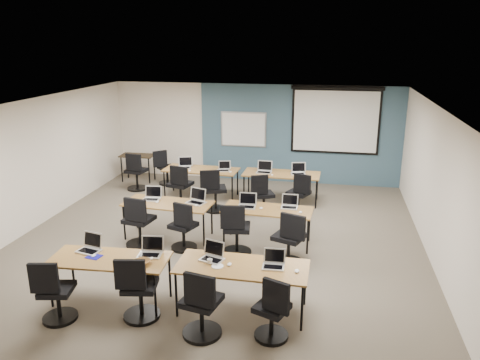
% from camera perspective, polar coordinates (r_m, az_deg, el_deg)
% --- Properties ---
extents(floor, '(8.00, 9.00, 0.02)m').
position_cam_1_polar(floor, '(9.32, -2.92, -7.72)').
color(floor, '#6B6354').
rests_on(floor, ground).
extents(ceiling, '(8.00, 9.00, 0.02)m').
position_cam_1_polar(ceiling, '(8.56, -3.19, 8.95)').
color(ceiling, white).
rests_on(ceiling, ground).
extents(wall_back, '(8.00, 0.04, 2.70)m').
position_cam_1_polar(wall_back, '(13.13, 1.77, 5.76)').
color(wall_back, beige).
rests_on(wall_back, ground).
extents(wall_front, '(8.00, 0.04, 2.70)m').
position_cam_1_polar(wall_front, '(4.96, -16.26, -14.47)').
color(wall_front, beige).
rests_on(wall_front, ground).
extents(wall_left, '(0.04, 9.00, 2.70)m').
position_cam_1_polar(wall_left, '(10.54, -24.64, 1.44)').
color(wall_left, beige).
rests_on(wall_left, ground).
extents(wall_right, '(0.04, 9.00, 2.70)m').
position_cam_1_polar(wall_right, '(8.80, 23.12, -1.21)').
color(wall_right, beige).
rests_on(wall_right, ground).
extents(blue_accent_panel, '(5.50, 0.04, 2.70)m').
position_cam_1_polar(blue_accent_panel, '(12.96, 7.24, 5.48)').
color(blue_accent_panel, '#3D5977').
rests_on(blue_accent_panel, wall_back).
extents(whiteboard, '(1.28, 0.03, 0.98)m').
position_cam_1_polar(whiteboard, '(13.09, 0.42, 6.18)').
color(whiteboard, '#A5ABB5').
rests_on(whiteboard, wall_back).
extents(projector_screen, '(2.40, 0.10, 1.82)m').
position_cam_1_polar(projector_screen, '(12.78, 11.59, 7.56)').
color(projector_screen, black).
rests_on(projector_screen, wall_back).
extents(training_table_front_left, '(1.77, 0.74, 0.73)m').
position_cam_1_polar(training_table_front_left, '(7.36, -15.63, -9.49)').
color(training_table_front_left, brown).
rests_on(training_table_front_left, floor).
extents(training_table_front_right, '(1.92, 0.80, 0.73)m').
position_cam_1_polar(training_table_front_right, '(6.88, 0.26, -10.72)').
color(training_table_front_right, brown).
rests_on(training_table_front_right, floor).
extents(training_table_mid_left, '(1.76, 0.73, 0.73)m').
position_cam_1_polar(training_table_mid_left, '(9.48, -8.79, -3.03)').
color(training_table_mid_left, '#9D6B3E').
rests_on(training_table_mid_left, floor).
extents(training_table_mid_right, '(1.72, 0.72, 0.73)m').
position_cam_1_polar(training_table_mid_right, '(9.05, 3.37, -3.82)').
color(training_table_mid_right, brown).
rests_on(training_table_mid_right, floor).
extents(training_table_back_left, '(1.86, 0.77, 0.73)m').
position_cam_1_polar(training_table_back_left, '(11.81, -4.76, 1.13)').
color(training_table_back_left, brown).
rests_on(training_table_back_left, floor).
extents(training_table_back_right, '(1.86, 0.77, 0.73)m').
position_cam_1_polar(training_table_back_right, '(11.44, 5.07, 0.61)').
color(training_table_back_right, brown).
rests_on(training_table_back_right, floor).
extents(laptop_0, '(0.34, 0.29, 0.26)m').
position_cam_1_polar(laptop_0, '(7.66, -17.81, -7.72)').
color(laptop_0, '#ADADB3').
rests_on(laptop_0, training_table_front_left).
extents(mouse_0, '(0.08, 0.11, 0.03)m').
position_cam_1_polar(mouse_0, '(7.46, -17.41, -8.79)').
color(mouse_0, white).
rests_on(mouse_0, training_table_front_left).
extents(task_chair_0, '(0.49, 0.49, 0.98)m').
position_cam_1_polar(task_chair_0, '(7.26, -21.66, -13.01)').
color(task_chair_0, black).
rests_on(task_chair_0, floor).
extents(laptop_1, '(0.35, 0.29, 0.26)m').
position_cam_1_polar(laptop_1, '(7.30, -10.84, -8.42)').
color(laptop_1, '#ABABAC').
rests_on(laptop_1, training_table_front_left).
extents(mouse_1, '(0.08, 0.10, 0.03)m').
position_cam_1_polar(mouse_1, '(7.17, -10.69, -9.36)').
color(mouse_1, white).
rests_on(mouse_1, training_table_front_left).
extents(task_chair_1, '(0.53, 0.53, 1.01)m').
position_cam_1_polar(task_chair_1, '(6.97, -12.30, -13.31)').
color(task_chair_1, black).
rests_on(task_chair_1, floor).
extents(laptop_2, '(0.34, 0.29, 0.26)m').
position_cam_1_polar(laptop_2, '(7.04, -3.35, -9.10)').
color(laptop_2, '#A5A5AC').
rests_on(laptop_2, training_table_front_right).
extents(mouse_2, '(0.07, 0.10, 0.04)m').
position_cam_1_polar(mouse_2, '(6.87, -1.31, -10.25)').
color(mouse_2, white).
rests_on(mouse_2, training_table_front_right).
extents(task_chair_2, '(0.54, 0.54, 1.02)m').
position_cam_1_polar(task_chair_2, '(6.48, -4.75, -15.41)').
color(task_chair_2, black).
rests_on(task_chair_2, floor).
extents(laptop_3, '(0.31, 0.27, 0.24)m').
position_cam_1_polar(laptop_3, '(6.84, 4.13, -9.99)').
color(laptop_3, '#B1B1BB').
rests_on(laptop_3, training_table_front_right).
extents(mouse_3, '(0.08, 0.11, 0.04)m').
position_cam_1_polar(mouse_3, '(6.74, 6.96, -10.95)').
color(mouse_3, white).
rests_on(mouse_3, training_table_front_right).
extents(task_chair_3, '(0.49, 0.46, 0.95)m').
position_cam_1_polar(task_chair_3, '(6.43, 4.01, -15.98)').
color(task_chair_3, black).
rests_on(task_chair_3, floor).
extents(laptop_4, '(0.34, 0.29, 0.26)m').
position_cam_1_polar(laptop_4, '(9.70, -10.68, -1.96)').
color(laptop_4, silver).
rests_on(laptop_4, training_table_mid_left).
extents(mouse_4, '(0.09, 0.12, 0.04)m').
position_cam_1_polar(mouse_4, '(9.51, -10.04, -2.64)').
color(mouse_4, white).
rests_on(mouse_4, training_table_mid_left).
extents(task_chair_4, '(0.57, 0.57, 1.04)m').
position_cam_1_polar(task_chair_4, '(9.22, -12.24, -5.46)').
color(task_chair_4, black).
rests_on(task_chair_4, floor).
extents(laptop_5, '(0.36, 0.31, 0.27)m').
position_cam_1_polar(laptop_5, '(9.40, -5.30, -2.34)').
color(laptop_5, '#B8B8B8').
rests_on(laptop_5, training_table_mid_left).
extents(mouse_5, '(0.08, 0.11, 0.04)m').
position_cam_1_polar(mouse_5, '(9.21, -5.31, -3.09)').
color(mouse_5, white).
rests_on(mouse_5, training_table_mid_left).
extents(task_chair_5, '(0.52, 0.50, 0.98)m').
position_cam_1_polar(task_chair_5, '(8.95, -6.90, -6.09)').
color(task_chair_5, black).
rests_on(task_chair_5, floor).
extents(laptop_6, '(0.34, 0.29, 0.26)m').
position_cam_1_polar(laptop_6, '(9.12, 0.87, -2.88)').
color(laptop_6, '#BABABA').
rests_on(laptop_6, training_table_mid_right).
extents(mouse_6, '(0.06, 0.10, 0.04)m').
position_cam_1_polar(mouse_6, '(9.03, 2.58, -3.45)').
color(mouse_6, white).
rests_on(mouse_6, training_table_mid_right).
extents(task_chair_6, '(0.55, 0.55, 1.02)m').
position_cam_1_polar(task_chair_6, '(8.69, -0.51, -6.52)').
color(task_chair_6, black).
rests_on(task_chair_6, floor).
extents(laptop_7, '(0.32, 0.27, 0.24)m').
position_cam_1_polar(laptop_7, '(9.14, 6.06, -2.96)').
color(laptop_7, silver).
rests_on(laptop_7, training_table_mid_right).
extents(mouse_7, '(0.07, 0.10, 0.03)m').
position_cam_1_polar(mouse_7, '(8.90, 7.39, -3.91)').
color(mouse_7, white).
rests_on(mouse_7, training_table_mid_right).
extents(task_chair_7, '(0.58, 0.56, 1.04)m').
position_cam_1_polar(task_chair_7, '(8.32, 6.06, -7.68)').
color(task_chair_7, black).
rests_on(task_chair_7, floor).
extents(laptop_8, '(0.35, 0.30, 0.27)m').
position_cam_1_polar(laptop_8, '(11.96, -6.78, 1.82)').
color(laptop_8, '#AAAAAA').
rests_on(laptop_8, training_table_back_left).
extents(mouse_8, '(0.09, 0.11, 0.03)m').
position_cam_1_polar(mouse_8, '(11.64, -6.16, 1.14)').
color(mouse_8, white).
rests_on(mouse_8, training_table_back_left).
extents(task_chair_8, '(0.56, 0.56, 1.04)m').
position_cam_1_polar(task_chair_8, '(11.26, -7.30, -1.09)').
color(task_chair_8, black).
rests_on(task_chair_8, floor).
extents(laptop_9, '(0.30, 0.26, 0.23)m').
position_cam_1_polar(laptop_9, '(11.62, -1.98, 1.44)').
color(laptop_9, silver).
rests_on(laptop_9, training_table_back_left).
extents(mouse_9, '(0.08, 0.11, 0.04)m').
position_cam_1_polar(mouse_9, '(11.47, -1.17, 1.00)').
color(mouse_9, white).
rests_on(mouse_9, training_table_back_left).
extents(task_chair_9, '(0.57, 0.55, 1.03)m').
position_cam_1_polar(task_chair_9, '(10.87, -3.16, -1.67)').
color(task_chair_9, black).
rests_on(task_chair_9, floor).
extents(laptop_10, '(0.36, 0.31, 0.27)m').
position_cam_1_polar(laptop_10, '(11.48, 2.98, 1.27)').
color(laptop_10, '#AFAFB3').
rests_on(laptop_10, training_table_back_right).
extents(mouse_10, '(0.08, 0.10, 0.03)m').
position_cam_1_polar(mouse_10, '(11.24, 3.93, 0.63)').
color(mouse_10, white).
rests_on(mouse_10, training_table_back_right).
extents(task_chair_10, '(0.51, 0.48, 0.96)m').
position_cam_1_polar(task_chair_10, '(10.68, 2.78, -2.17)').
color(task_chair_10, black).
rests_on(task_chair_10, floor).
extents(laptop_11, '(0.34, 0.29, 0.26)m').
position_cam_1_polar(laptop_11, '(11.43, 7.11, 1.09)').
color(laptop_11, silver).
rests_on(laptop_11, training_table_back_right).
extents(mouse_11, '(0.07, 0.10, 0.03)m').
position_cam_1_polar(mouse_11, '(11.21, 8.04, 0.46)').
color(mouse_11, white).
rests_on(mouse_11, training_table_back_right).
extents(task_chair_11, '(0.54, 0.51, 0.99)m').
position_cam_1_polar(task_chair_11, '(10.77, 7.23, -2.05)').
color(task_chair_11, black).
rests_on(task_chair_11, floor).
extents(blue_mousepad, '(0.24, 0.21, 0.01)m').
position_cam_1_polar(blue_mousepad, '(7.45, -17.38, -8.90)').
color(blue_mousepad, '#0E0C83').
rests_on(blue_mousepad, training_table_front_left).
extents(snack_bowl, '(0.28, 0.28, 0.06)m').
position_cam_1_polar(snack_bowl, '(7.05, -11.85, -9.75)').
color(snack_bowl, brown).
rests_on(snack_bowl, training_table_front_left).
extents(snack_plate, '(0.21, 0.21, 0.01)m').
position_cam_1_polar(snack_plate, '(6.84, -2.76, -10.46)').
color(snack_plate, white).
rests_on(snack_plate, training_table_front_right).
extents(coffee_cup, '(0.07, 0.07, 0.06)m').
position_cam_1_polar(coffee_cup, '(6.89, -3.71, -9.93)').
color(coffee_cup, silver).
rests_on(coffee_cup, snack_plate).
extents(utility_table, '(0.93, 0.52, 0.75)m').
position_cam_1_polar(utility_table, '(13.46, -12.39, 2.63)').
color(utility_table, black).
rests_on(utility_table, floor).
extents(spare_chair_a, '(0.57, 0.49, 0.97)m').
position_cam_1_polar(spare_chair_a, '(13.04, -9.08, 1.17)').
color(spare_chair_a, black).
rests_on(spare_chair_a, floor).
extents(spare_chair_b, '(0.55, 0.55, 1.02)m').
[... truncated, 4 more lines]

